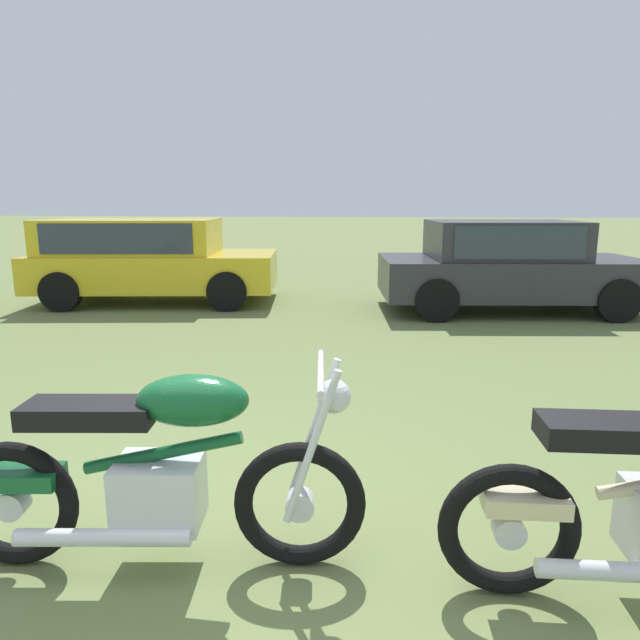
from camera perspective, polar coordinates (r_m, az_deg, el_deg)
ground_plane at (r=3.17m, az=-16.08°, el=-21.91°), size 120.00×120.00×0.00m
motorcycle_green at (r=2.88m, az=-15.84°, el=-14.46°), size 2.01×0.69×1.02m
car_yellow at (r=10.32m, az=-17.14°, el=6.34°), size 4.28×2.43×1.43m
car_charcoal at (r=9.53m, az=18.18°, el=5.63°), size 4.22×2.33×1.43m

